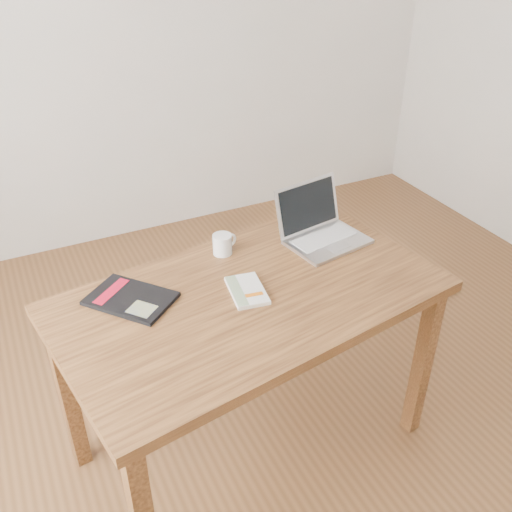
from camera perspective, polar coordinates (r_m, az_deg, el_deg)
name	(u,v)px	position (r m, az deg, el deg)	size (l,w,h in m)	color
room	(299,123)	(1.62, 4.37, 13.11)	(4.04, 4.04, 2.70)	brown
desk	(251,314)	(1.98, -0.54, -5.81)	(1.39, 0.93, 0.75)	brown
white_guidebook	(247,291)	(1.93, -0.92, -3.48)	(0.14, 0.20, 0.02)	beige
black_guidebook	(131,299)	(1.94, -12.42, -4.19)	(0.32, 0.33, 0.01)	black
laptop	(320,228)	(2.23, 6.45, 2.75)	(0.34, 0.31, 0.21)	silver
coffee_mug	(223,244)	(2.13, -3.33, 1.24)	(0.10, 0.07, 0.08)	white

